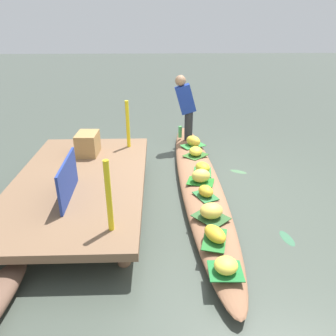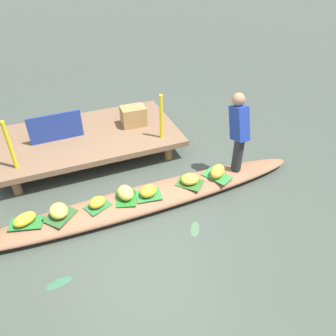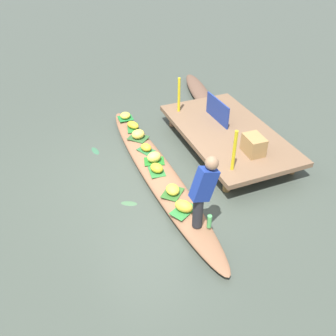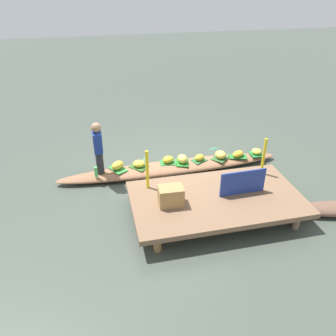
{
  "view_description": "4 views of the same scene",
  "coord_description": "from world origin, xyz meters",
  "px_view_note": "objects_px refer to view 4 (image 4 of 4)",
  "views": [
    {
      "loc": [
        -4.51,
        0.63,
        2.44
      ],
      "look_at": [
        0.14,
        0.48,
        0.26
      ],
      "focal_mm": 34.78,
      "sensor_mm": 36.0,
      "label": 1
    },
    {
      "loc": [
        -1.07,
        -3.58,
        3.38
      ],
      "look_at": [
        0.48,
        0.18,
        0.44
      ],
      "focal_mm": 35.39,
      "sensor_mm": 36.0,
      "label": 2
    },
    {
      "loc": [
        5.27,
        -1.96,
        4.38
      ],
      "look_at": [
        0.14,
        0.14,
        0.28
      ],
      "focal_mm": 39.74,
      "sensor_mm": 36.0,
      "label": 3
    },
    {
      "loc": [
        1.6,
        6.62,
        4.05
      ],
      "look_at": [
        0.2,
        0.52,
        0.41
      ],
      "focal_mm": 36.28,
      "sensor_mm": 36.0,
      "label": 4
    }
  ],
  "objects_px": {
    "banana_bunch_5": "(182,159)",
    "produce_crate": "(171,196)",
    "banana_bunch_3": "(168,160)",
    "banana_bunch_7": "(257,151)",
    "vendor_person": "(98,145)",
    "banana_bunch_6": "(118,165)",
    "vendor_boat": "(172,168)",
    "banana_bunch_2": "(221,155)",
    "banana_bunch_0": "(139,164)",
    "banana_bunch_1": "(199,158)",
    "banana_bunch_4": "(238,154)",
    "water_bottle": "(96,172)",
    "market_banner": "(243,182)"
  },
  "relations": [
    {
      "from": "banana_bunch_5",
      "to": "banana_bunch_7",
      "type": "xyz_separation_m",
      "value": [
        -1.86,
        -0.01,
        -0.03
      ]
    },
    {
      "from": "banana_bunch_4",
      "to": "banana_bunch_6",
      "type": "distance_m",
      "value": 2.85
    },
    {
      "from": "banana_bunch_5",
      "to": "vendor_person",
      "type": "xyz_separation_m",
      "value": [
        1.86,
        0.09,
        0.6
      ]
    },
    {
      "from": "banana_bunch_1",
      "to": "produce_crate",
      "type": "relative_size",
      "value": 0.54
    },
    {
      "from": "banana_bunch_4",
      "to": "water_bottle",
      "type": "distance_m",
      "value": 3.34
    },
    {
      "from": "banana_bunch_0",
      "to": "banana_bunch_1",
      "type": "bearing_deg",
      "value": 179.23
    },
    {
      "from": "banana_bunch_3",
      "to": "banana_bunch_7",
      "type": "distance_m",
      "value": 2.19
    },
    {
      "from": "banana_bunch_0",
      "to": "banana_bunch_6",
      "type": "height_order",
      "value": "banana_bunch_6"
    },
    {
      "from": "banana_bunch_1",
      "to": "banana_bunch_4",
      "type": "height_order",
      "value": "same"
    },
    {
      "from": "vendor_boat",
      "to": "market_banner",
      "type": "xyz_separation_m",
      "value": [
        -0.95,
        1.74,
        0.53
      ]
    },
    {
      "from": "banana_bunch_2",
      "to": "banana_bunch_0",
      "type": "bearing_deg",
      "value": -0.71
    },
    {
      "from": "banana_bunch_6",
      "to": "banana_bunch_4",
      "type": "bearing_deg",
      "value": 178.89
    },
    {
      "from": "banana_bunch_0",
      "to": "market_banner",
      "type": "height_order",
      "value": "market_banner"
    },
    {
      "from": "banana_bunch_2",
      "to": "vendor_person",
      "type": "bearing_deg",
      "value": 2.02
    },
    {
      "from": "banana_bunch_1",
      "to": "water_bottle",
      "type": "distance_m",
      "value": 2.39
    },
    {
      "from": "banana_bunch_4",
      "to": "produce_crate",
      "type": "height_order",
      "value": "produce_crate"
    },
    {
      "from": "banana_bunch_5",
      "to": "produce_crate",
      "type": "distance_m",
      "value": 1.9
    },
    {
      "from": "banana_bunch_3",
      "to": "water_bottle",
      "type": "xyz_separation_m",
      "value": [
        1.64,
        0.24,
        0.03
      ]
    },
    {
      "from": "banana_bunch_3",
      "to": "produce_crate",
      "type": "distance_m",
      "value": 1.88
    },
    {
      "from": "banana_bunch_7",
      "to": "banana_bunch_5",
      "type": "bearing_deg",
      "value": 0.42
    },
    {
      "from": "banana_bunch_0",
      "to": "banana_bunch_4",
      "type": "distance_m",
      "value": 2.38
    },
    {
      "from": "banana_bunch_0",
      "to": "market_banner",
      "type": "xyz_separation_m",
      "value": [
        -1.71,
        1.76,
        0.35
      ]
    },
    {
      "from": "market_banner",
      "to": "vendor_boat",
      "type": "bearing_deg",
      "value": -62.91
    },
    {
      "from": "banana_bunch_4",
      "to": "water_bottle",
      "type": "height_order",
      "value": "water_bottle"
    },
    {
      "from": "banana_bunch_1",
      "to": "banana_bunch_6",
      "type": "distance_m",
      "value": 1.9
    },
    {
      "from": "banana_bunch_5",
      "to": "banana_bunch_6",
      "type": "relative_size",
      "value": 0.88
    },
    {
      "from": "banana_bunch_4",
      "to": "banana_bunch_6",
      "type": "xyz_separation_m",
      "value": [
        2.85,
        -0.06,
        0.02
      ]
    },
    {
      "from": "vendor_boat",
      "to": "banana_bunch_2",
      "type": "distance_m",
      "value": 1.21
    },
    {
      "from": "produce_crate",
      "to": "vendor_person",
      "type": "bearing_deg",
      "value": -54.88
    },
    {
      "from": "banana_bunch_7",
      "to": "vendor_person",
      "type": "bearing_deg",
      "value": 1.54
    },
    {
      "from": "banana_bunch_5",
      "to": "banana_bunch_4",
      "type": "bearing_deg",
      "value": 179.41
    },
    {
      "from": "banana_bunch_6",
      "to": "banana_bunch_3",
      "type": "bearing_deg",
      "value": -178.61
    },
    {
      "from": "banana_bunch_6",
      "to": "market_banner",
      "type": "distance_m",
      "value": 2.83
    },
    {
      "from": "banana_bunch_4",
      "to": "water_bottle",
      "type": "bearing_deg",
      "value": 2.76
    },
    {
      "from": "market_banner",
      "to": "produce_crate",
      "type": "bearing_deg",
      "value": -0.48
    },
    {
      "from": "banana_bunch_3",
      "to": "vendor_person",
      "type": "xyz_separation_m",
      "value": [
        1.54,
        0.16,
        0.62
      ]
    },
    {
      "from": "banana_bunch_3",
      "to": "banana_bunch_4",
      "type": "xyz_separation_m",
      "value": [
        -1.69,
        0.08,
        -0.01
      ]
    },
    {
      "from": "banana_bunch_4",
      "to": "water_bottle",
      "type": "relative_size",
      "value": 1.34
    },
    {
      "from": "banana_bunch_4",
      "to": "vendor_person",
      "type": "bearing_deg",
      "value": 1.28
    },
    {
      "from": "banana_bunch_1",
      "to": "vendor_person",
      "type": "xyz_separation_m",
      "value": [
        2.28,
        0.1,
        0.63
      ]
    },
    {
      "from": "banana_bunch_2",
      "to": "banana_bunch_7",
      "type": "height_order",
      "value": "banana_bunch_2"
    },
    {
      "from": "banana_bunch_2",
      "to": "market_banner",
      "type": "xyz_separation_m",
      "value": [
        0.24,
        1.74,
        0.34
      ]
    },
    {
      "from": "banana_bunch_1",
      "to": "banana_bunch_3",
      "type": "distance_m",
      "value": 0.74
    },
    {
      "from": "banana_bunch_6",
      "to": "vendor_person",
      "type": "relative_size",
      "value": 0.25
    },
    {
      "from": "banana_bunch_3",
      "to": "vendor_boat",
      "type": "bearing_deg",
      "value": 140.58
    },
    {
      "from": "banana_bunch_5",
      "to": "banana_bunch_7",
      "type": "bearing_deg",
      "value": -179.58
    },
    {
      "from": "banana_bunch_2",
      "to": "banana_bunch_6",
      "type": "bearing_deg",
      "value": -0.68
    },
    {
      "from": "banana_bunch_0",
      "to": "banana_bunch_7",
      "type": "bearing_deg",
      "value": 179.55
    },
    {
      "from": "banana_bunch_0",
      "to": "banana_bunch_7",
      "type": "xyz_separation_m",
      "value": [
        -2.87,
        0.02,
        -0.01
      ]
    },
    {
      "from": "banana_bunch_5",
      "to": "water_bottle",
      "type": "height_order",
      "value": "water_bottle"
    }
  ]
}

